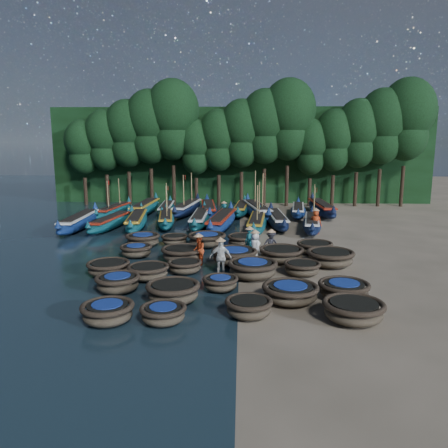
{
  "coord_description": "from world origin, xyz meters",
  "views": [
    {
      "loc": [
        0.1,
        -24.32,
        6.39
      ],
      "look_at": [
        -0.98,
        2.75,
        1.3
      ],
      "focal_mm": 35.0,
      "sensor_mm": 36.0,
      "label": 1
    }
  ],
  "objects_px": {
    "coracle_5": "(118,283)",
    "coracle_18": "(281,254)",
    "coracle_14": "(302,268)",
    "long_boat_16": "(298,210)",
    "coracle_7": "(220,283)",
    "coracle_15": "(136,250)",
    "long_boat_15": "(257,210)",
    "long_boat_8": "(312,223)",
    "long_boat_0": "(79,221)",
    "long_boat_2": "(137,221)",
    "coracle_3": "(249,307)",
    "fisherman_1": "(249,241)",
    "coracle_20": "(143,240)",
    "coracle_11": "(148,271)",
    "coracle_4": "(354,310)",
    "coracle_9": "(344,289)",
    "long_boat_6": "(257,223)",
    "long_boat_3": "(166,219)",
    "coracle_21": "(175,239)",
    "long_boat_1": "(111,222)",
    "fisherman_5": "(224,211)",
    "coracle_22": "(207,239)",
    "fisherman_4": "(221,256)",
    "long_boat_12": "(187,208)",
    "coracle_16": "(182,254)",
    "coracle_24": "(315,247)",
    "long_boat_7": "(277,219)",
    "long_boat_11": "(167,209)",
    "fisherman_3": "(271,243)",
    "fisherman_6": "(316,221)",
    "coracle_1": "(108,312)",
    "coracle_6": "(173,292)",
    "fisherman_2": "(199,249)",
    "coracle_13": "(253,268)",
    "long_boat_4": "(200,219)",
    "coracle_19": "(330,257)",
    "long_boat_14": "(242,209)",
    "coracle_17": "(235,256)",
    "coracle_10": "(108,268)",
    "long_boat_10": "(145,208)",
    "coracle_8": "(290,292)",
    "coracle_12": "(185,266)",
    "coracle_23": "(244,240)",
    "long_boat_17": "(322,208)",
    "long_boat_5": "(222,221)"
  },
  "relations": [
    {
      "from": "coracle_5",
      "to": "coracle_18",
      "type": "height_order",
      "value": "coracle_18"
    },
    {
      "from": "coracle_15",
      "to": "long_boat_0",
      "type": "bearing_deg",
      "value": 127.92
    },
    {
      "from": "coracle_17",
      "to": "coracle_15",
      "type": "bearing_deg",
      "value": 167.69
    },
    {
      "from": "coracle_4",
      "to": "long_boat_15",
      "type": "bearing_deg",
      "value": 96.93
    },
    {
      "from": "coracle_11",
      "to": "long_boat_4",
      "type": "bearing_deg",
      "value": 85.03
    },
    {
      "from": "long_boat_7",
      "to": "long_boat_11",
      "type": "bearing_deg",
      "value": 147.15
    },
    {
      "from": "long_boat_0",
      "to": "fisherman_1",
      "type": "relative_size",
      "value": 4.56
    },
    {
      "from": "long_boat_0",
      "to": "long_boat_2",
      "type": "xyz_separation_m",
      "value": [
        4.19,
        0.55,
        -0.02
      ]
    },
    {
      "from": "coracle_22",
      "to": "fisherman_4",
      "type": "distance_m",
      "value": 5.98
    },
    {
      "from": "coracle_18",
      "to": "long_boat_3",
      "type": "bearing_deg",
      "value": 127.76
    },
    {
      "from": "coracle_3",
      "to": "fisherman_1",
      "type": "height_order",
      "value": "fisherman_1"
    },
    {
      "from": "coracle_11",
      "to": "long_boat_12",
      "type": "relative_size",
      "value": 0.24
    },
    {
      "from": "long_boat_11",
      "to": "coracle_9",
      "type": "bearing_deg",
      "value": -66.36
    },
    {
      "from": "coracle_20",
      "to": "long_boat_6",
      "type": "distance_m",
      "value": 9.08
    },
    {
      "from": "coracle_3",
      "to": "long_boat_5",
      "type": "relative_size",
      "value": 0.21
    },
    {
      "from": "fisherman_1",
      "to": "fisherman_5",
      "type": "bearing_deg",
      "value": 140.01
    },
    {
      "from": "coracle_3",
      "to": "coracle_16",
      "type": "relative_size",
      "value": 0.69
    },
    {
      "from": "coracle_11",
      "to": "long_boat_1",
      "type": "bearing_deg",
      "value": 113.97
    },
    {
      "from": "fisherman_6",
      "to": "long_boat_8",
      "type": "bearing_deg",
      "value": -60.14
    },
    {
      "from": "coracle_16",
      "to": "fisherman_6",
      "type": "relative_size",
      "value": 1.37
    },
    {
      "from": "long_boat_7",
      "to": "fisherman_2",
      "type": "bearing_deg",
      "value": -117.42
    },
    {
      "from": "coracle_21",
      "to": "coracle_13",
      "type": "bearing_deg",
      "value": -54.35
    },
    {
      "from": "fisherman_4",
      "to": "long_boat_1",
      "type": "bearing_deg",
      "value": 127.99
    },
    {
      "from": "coracle_15",
      "to": "coracle_16",
      "type": "relative_size",
      "value": 0.72
    },
    {
      "from": "coracle_7",
      "to": "coracle_15",
      "type": "relative_size",
      "value": 0.81
    },
    {
      "from": "coracle_20",
      "to": "coracle_8",
      "type": "bearing_deg",
      "value": -48.91
    },
    {
      "from": "coracle_13",
      "to": "coracle_14",
      "type": "distance_m",
      "value": 2.5
    },
    {
      "from": "coracle_12",
      "to": "long_boat_16",
      "type": "relative_size",
      "value": 0.26
    },
    {
      "from": "coracle_7",
      "to": "long_boat_12",
      "type": "height_order",
      "value": "long_boat_12"
    },
    {
      "from": "coracle_14",
      "to": "long_boat_16",
      "type": "relative_size",
      "value": 0.25
    },
    {
      "from": "long_boat_10",
      "to": "long_boat_11",
      "type": "relative_size",
      "value": 1.19
    },
    {
      "from": "long_boat_14",
      "to": "fisherman_6",
      "type": "bearing_deg",
      "value": -53.15
    },
    {
      "from": "coracle_17",
      "to": "long_boat_11",
      "type": "height_order",
      "value": "long_boat_11"
    },
    {
      "from": "coracle_23",
      "to": "long_boat_17",
      "type": "height_order",
      "value": "long_boat_17"
    },
    {
      "from": "coracle_6",
      "to": "long_boat_6",
      "type": "relative_size",
      "value": 0.27
    },
    {
      "from": "long_boat_6",
      "to": "long_boat_11",
      "type": "relative_size",
      "value": 1.09
    },
    {
      "from": "coracle_20",
      "to": "coracle_11",
      "type": "bearing_deg",
      "value": -75.18
    },
    {
      "from": "coracle_7",
      "to": "coracle_21",
      "type": "relative_size",
      "value": 0.82
    },
    {
      "from": "long_boat_0",
      "to": "long_boat_6",
      "type": "distance_m",
      "value": 13.24
    },
    {
      "from": "long_boat_15",
      "to": "long_boat_8",
      "type": "bearing_deg",
      "value": -64.8
    },
    {
      "from": "fisherman_3",
      "to": "fisherman_6",
      "type": "relative_size",
      "value": 0.89
    },
    {
      "from": "coracle_14",
      "to": "fisherman_4",
      "type": "height_order",
      "value": "fisherman_4"
    },
    {
      "from": "coracle_5",
      "to": "long_boat_2",
      "type": "height_order",
      "value": "long_boat_2"
    },
    {
      "from": "coracle_18",
      "to": "fisherman_2",
      "type": "distance_m",
      "value": 4.48
    },
    {
      "from": "coracle_1",
      "to": "coracle_9",
      "type": "distance_m",
      "value": 9.45
    },
    {
      "from": "coracle_4",
      "to": "coracle_9",
      "type": "distance_m",
      "value": 2.41
    },
    {
      "from": "coracle_24",
      "to": "long_boat_3",
      "type": "bearing_deg",
      "value": 140.04
    },
    {
      "from": "long_boat_4",
      "to": "coracle_10",
      "type": "bearing_deg",
      "value": -103.96
    },
    {
      "from": "coracle_1",
      "to": "coracle_10",
      "type": "bearing_deg",
      "value": 106.65
    },
    {
      "from": "coracle_19",
      "to": "fisherman_2",
      "type": "height_order",
      "value": "fisherman_2"
    }
  ]
}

